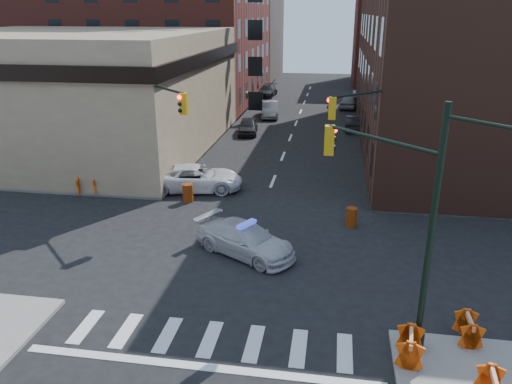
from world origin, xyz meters
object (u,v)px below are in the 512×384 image
(parked_car_wnear, at_px, (248,126))
(parked_car_enear, at_px, (354,123))
(pickup, at_px, (196,178))
(pedestrian_b, at_px, (131,166))
(police_car, at_px, (245,239))
(barrel_road, at_px, (352,217))
(barricade_se_a, at_px, (468,329))
(barrel_bank, at_px, (188,193))
(parked_car_wfar, at_px, (270,109))
(pedestrian_a, at_px, (100,178))
(barricade_nw_a, at_px, (161,182))

(parked_car_wnear, relative_size, parked_car_enear, 1.01)
(pickup, distance_m, pedestrian_b, 4.87)
(police_car, distance_m, barrel_road, 6.23)
(pedestrian_b, relative_size, barricade_se_a, 1.37)
(police_car, height_order, parked_car_wnear, police_car)
(parked_car_enear, xyz_separation_m, barrel_bank, (-9.91, -20.28, -0.14))
(parked_car_wnear, relative_size, parked_car_wfar, 0.86)
(parked_car_wfar, xyz_separation_m, pedestrian_a, (-7.11, -24.49, 0.18))
(barricade_se_a, distance_m, barricade_nw_a, 19.65)
(barrel_bank, relative_size, barricade_nw_a, 0.83)
(pickup, bearing_deg, barricade_nw_a, 96.74)
(barrel_road, xyz_separation_m, barricade_se_a, (3.61, -9.24, 0.09))
(parked_car_wnear, relative_size, barricade_nw_a, 3.22)
(barricade_nw_a, bearing_deg, parked_car_wnear, 91.36)
(barrel_road, bearing_deg, pedestrian_a, 170.02)
(pickup, xyz_separation_m, parked_car_wnear, (0.55, 15.25, -0.08))
(pickup, relative_size, pedestrian_b, 3.52)
(parked_car_enear, height_order, pedestrian_b, pedestrian_b)
(barrel_road, relative_size, barrel_bank, 0.94)
(pickup, distance_m, parked_car_wfar, 23.11)
(parked_car_wnear, distance_m, barricade_nw_a, 16.06)
(barrel_road, bearing_deg, pickup, 156.54)
(police_car, distance_m, pedestrian_a, 12.06)
(parked_car_enear, height_order, pedestrian_a, pedestrian_a)
(police_car, relative_size, parked_car_enear, 1.21)
(parked_car_wnear, height_order, parked_car_enear, parked_car_wnear)
(police_car, distance_m, pickup, 9.18)
(pedestrian_b, xyz_separation_m, barricade_se_a, (17.68, -14.54, -0.36))
(barricade_se_a, bearing_deg, barrel_bank, 49.00)
(parked_car_enear, bearing_deg, pedestrian_b, 52.10)
(barrel_bank, bearing_deg, police_car, -53.25)
(parked_car_wnear, height_order, pedestrian_a, pedestrian_a)
(parked_car_wfar, bearing_deg, pedestrian_a, -113.22)
(parked_car_wfar, distance_m, barricade_nw_a, 23.93)
(parked_car_enear, relative_size, barricade_se_a, 3.47)
(pedestrian_b, xyz_separation_m, barrel_bank, (4.76, -3.24, -0.42))
(parked_car_wnear, bearing_deg, parked_car_wfar, 76.46)
(parked_car_wnear, height_order, parked_car_wfar, parked_car_wfar)
(parked_car_wnear, distance_m, barricade_se_a, 31.13)
(parked_car_enear, bearing_deg, barrel_road, 91.27)
(parked_car_enear, bearing_deg, barrel_bank, 66.79)
(pickup, xyz_separation_m, pedestrian_b, (-4.71, 1.24, 0.17))
(pedestrian_a, distance_m, barrel_road, 15.19)
(police_car, bearing_deg, barrel_road, -21.30)
(parked_car_wfar, distance_m, barrel_road, 28.23)
(pickup, height_order, parked_car_enear, pickup)
(police_car, distance_m, parked_car_wnear, 23.57)
(parked_car_wfar, bearing_deg, barricade_se_a, -79.54)
(barrel_bank, bearing_deg, barrel_road, -12.49)
(barricade_se_a, relative_size, barricade_nw_a, 0.92)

